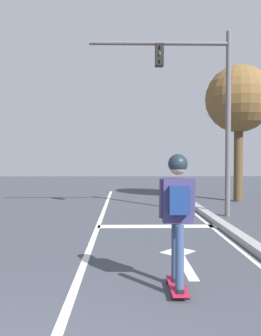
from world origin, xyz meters
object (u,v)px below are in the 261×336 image
at_px(skater, 178,202).
at_px(traffic_signal_mast, 199,93).
at_px(skateboard, 177,286).
at_px(roadside_tree, 239,100).

xyz_separation_m(skater, traffic_signal_mast, (1.53, 5.83, 2.50)).
distance_m(skateboard, skater, 1.13).
bearing_deg(traffic_signal_mast, roadside_tree, 56.05).
bearing_deg(skater, roadside_tree, 67.43).
distance_m(skateboard, roadside_tree, 10.81).
bearing_deg(traffic_signal_mast, skateboard, -104.74).
height_order(skateboard, roadside_tree, roadside_tree).
height_order(skateboard, skater, skater).
bearing_deg(roadside_tree, skater, -112.57).
height_order(skater, traffic_signal_mast, traffic_signal_mast).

